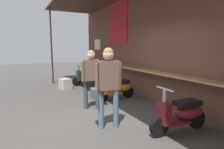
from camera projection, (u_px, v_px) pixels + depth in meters
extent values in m
plane|color=#474442|center=(106.00, 118.00, 4.62)|extent=(34.95, 34.95, 0.00)
cube|color=brown|center=(171.00, 41.00, 5.27)|extent=(12.48, 0.25, 3.80)
cube|color=#A87F51|center=(161.00, 73.00, 5.26)|extent=(11.23, 0.36, 0.05)
cube|color=#B22328|center=(118.00, 22.00, 7.53)|extent=(1.39, 0.02, 1.74)
cube|color=beige|center=(97.00, 45.00, 9.52)|extent=(0.71, 0.03, 0.51)
cylinder|color=#332D28|center=(51.00, 46.00, 8.81)|extent=(0.08, 0.08, 3.56)
ellipsoid|color=#237533|center=(92.00, 76.00, 8.77)|extent=(0.42, 0.72, 0.30)
cube|color=black|center=(91.00, 72.00, 8.72)|extent=(0.33, 0.57, 0.10)
cube|color=#237533|center=(85.00, 80.00, 8.61)|extent=(0.41, 0.52, 0.04)
cube|color=#237533|center=(79.00, 76.00, 8.43)|extent=(0.29, 0.18, 0.44)
cylinder|color=#B7B7BC|center=(79.00, 73.00, 8.41)|extent=(0.07, 0.07, 0.70)
cylinder|color=#B7B7BC|center=(78.00, 65.00, 8.36)|extent=(0.46, 0.06, 0.04)
cylinder|color=black|center=(77.00, 82.00, 8.42)|extent=(0.12, 0.41, 0.40)
cylinder|color=black|center=(97.00, 80.00, 8.93)|extent=(0.12, 0.41, 0.40)
ellipsoid|color=orange|center=(122.00, 87.00, 6.34)|extent=(0.40, 0.71, 0.30)
cube|color=black|center=(121.00, 81.00, 6.29)|extent=(0.31, 0.56, 0.10)
cube|color=orange|center=(113.00, 93.00, 6.19)|extent=(0.39, 0.51, 0.04)
cube|color=orange|center=(105.00, 87.00, 6.02)|extent=(0.28, 0.17, 0.44)
cylinder|color=#B7B7BC|center=(105.00, 83.00, 6.00)|extent=(0.07, 0.07, 0.70)
cylinder|color=#B7B7BC|center=(105.00, 72.00, 5.95)|extent=(0.46, 0.05, 0.04)
cylinder|color=black|center=(102.00, 96.00, 6.01)|extent=(0.11, 0.40, 0.40)
cylinder|color=black|center=(128.00, 92.00, 6.49)|extent=(0.11, 0.40, 0.40)
ellipsoid|color=maroon|center=(189.00, 112.00, 3.93)|extent=(0.42, 0.72, 0.30)
cube|color=black|center=(187.00, 103.00, 3.88)|extent=(0.33, 0.57, 0.10)
cube|color=maroon|center=(175.00, 121.00, 3.81)|extent=(0.41, 0.52, 0.04)
cube|color=maroon|center=(164.00, 113.00, 3.66)|extent=(0.29, 0.18, 0.44)
cylinder|color=#B7B7BC|center=(164.00, 107.00, 3.64)|extent=(0.07, 0.07, 0.70)
cylinder|color=#B7B7BC|center=(165.00, 89.00, 3.59)|extent=(0.46, 0.06, 0.04)
cylinder|color=black|center=(159.00, 127.00, 3.66)|extent=(0.12, 0.41, 0.40)
cylinder|color=black|center=(197.00, 119.00, 4.06)|extent=(0.12, 0.41, 0.40)
cylinder|color=slate|center=(116.00, 108.00, 4.06)|extent=(0.12, 0.12, 0.85)
cylinder|color=slate|center=(101.00, 109.00, 4.00)|extent=(0.12, 0.12, 0.85)
cube|color=brown|center=(108.00, 75.00, 3.92)|extent=(0.26, 0.45, 0.61)
sphere|color=tan|center=(108.00, 55.00, 3.86)|extent=(0.23, 0.23, 0.23)
sphere|color=olive|center=(108.00, 53.00, 3.85)|extent=(0.21, 0.21, 0.21)
cylinder|color=brown|center=(120.00, 76.00, 4.01)|extent=(0.08, 0.08, 0.57)
cylinder|color=brown|center=(97.00, 77.00, 3.84)|extent=(0.08, 0.08, 0.57)
cube|color=#4C4C51|center=(94.00, 93.00, 3.85)|extent=(0.27, 0.14, 0.20)
cylinder|color=#383D4C|center=(86.00, 95.00, 5.31)|extent=(0.12, 0.12, 0.82)
cylinder|color=#383D4C|center=(98.00, 95.00, 5.29)|extent=(0.12, 0.12, 0.82)
cube|color=brown|center=(91.00, 70.00, 5.20)|extent=(0.22, 0.42, 0.58)
sphere|color=tan|center=(91.00, 55.00, 5.14)|extent=(0.22, 0.22, 0.22)
sphere|color=olive|center=(91.00, 54.00, 5.13)|extent=(0.20, 0.20, 0.20)
cylinder|color=brown|center=(83.00, 71.00, 5.10)|extent=(0.08, 0.08, 0.55)
cylinder|color=brown|center=(100.00, 71.00, 5.30)|extent=(0.08, 0.08, 0.55)
cube|color=#4C4C51|center=(102.00, 81.00, 5.39)|extent=(0.27, 0.12, 0.20)
cube|color=#B2A899|center=(65.00, 84.00, 7.90)|extent=(0.56, 0.49, 0.42)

